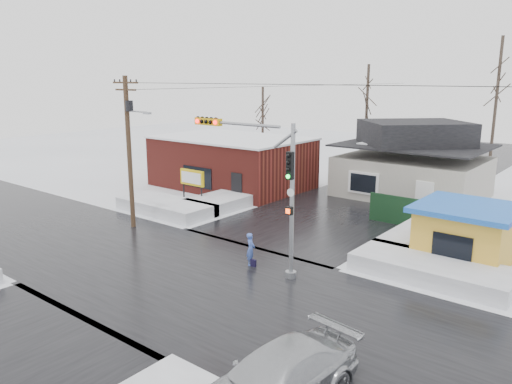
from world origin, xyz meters
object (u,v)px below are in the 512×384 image
Objects in this scene: utility_pole at (129,144)px; pedestrian at (251,249)px; traffic_signal at (263,176)px; kiosk at (466,233)px; marquee_sign at (192,179)px; car at (277,380)px.

pedestrian is (9.51, -0.42, -4.32)m from utility_pole.
traffic_signal reaches higher than kiosk.
pedestrian is at bearing -31.24° from marquee_sign.
utility_pole reaches higher than kiosk.
pedestrian is (10.58, -6.41, -1.12)m from marquee_sign.
traffic_signal is 3.84m from pedestrian.
marquee_sign is (-1.07, 5.99, -3.19)m from utility_pole.
traffic_signal reaches higher than car.
traffic_signal is at bearing -135.16° from kiosk.
marquee_sign is 18.51m from kiosk.
kiosk is at bearing 20.44° from utility_pole.
utility_pole is 6.87m from marquee_sign.
marquee_sign is 0.46× the size of car.
utility_pole reaches higher than car.
pedestrian is at bearing -138.89° from kiosk.
car is (17.88, -14.21, -1.12)m from marquee_sign.
marquee_sign is 22.87m from car.
car is (16.81, -8.22, -4.31)m from utility_pole.
pedestrian is at bearing 140.91° from car.
marquee_sign is at bearing 33.85° from pedestrian.
kiosk is 10.54m from pedestrian.
traffic_signal is 10.39m from utility_pole.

